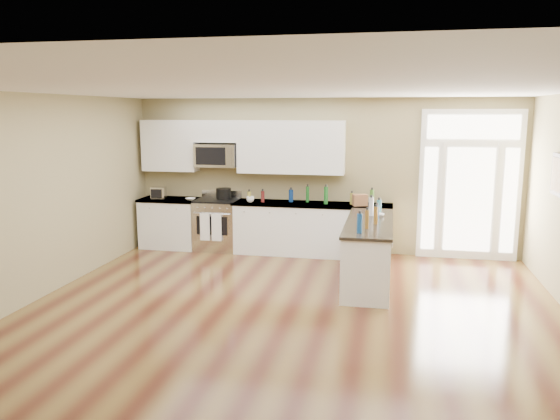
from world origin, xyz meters
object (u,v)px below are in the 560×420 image
Objects in this scene: peninsula_cabinet at (369,254)px; stockpot at (224,193)px; kitchen_range at (217,224)px; toaster_oven at (159,193)px.

peninsula_cabinet is 8.27× the size of stockpot.
kitchen_range reaches higher than peninsula_cabinet.
toaster_oven is (-1.13, -0.06, 0.57)m from kitchen_range.
peninsula_cabinet is at bearing -27.28° from toaster_oven.
kitchen_range is 0.59m from stockpot.
stockpot reaches higher than peninsula_cabinet.
stockpot is (0.10, 0.09, 0.58)m from kitchen_range.
stockpot reaches higher than toaster_oven.
peninsula_cabinet is 2.15× the size of kitchen_range.
stockpot is 1.09× the size of toaster_oven.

